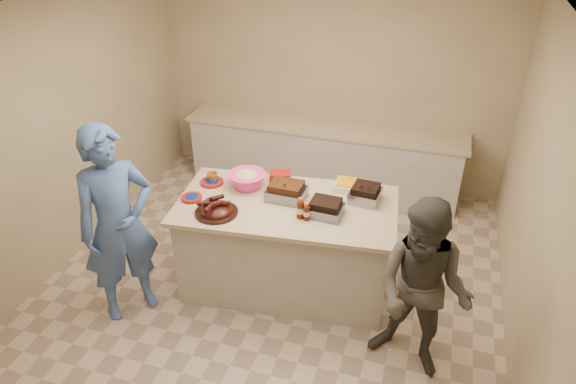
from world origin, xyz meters
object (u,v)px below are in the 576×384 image
(guest_blue, at_px, (135,306))
(rib_platter, at_px, (217,213))
(roasting_pan, at_px, (365,200))
(island, at_px, (287,283))
(guest_gray, at_px, (410,363))
(bbq_bottle_a, at_px, (307,220))
(plastic_cup, at_px, (213,182))
(coleslaw_bowl, at_px, (247,187))
(mustard_bottle, at_px, (278,196))
(bbq_bottle_b, at_px, (300,218))

(guest_blue, bearing_deg, rib_platter, -22.90)
(roasting_pan, height_order, guest_blue, roasting_pan)
(rib_platter, height_order, roasting_pan, rib_platter)
(island, xyz_separation_m, guest_gray, (1.32, -0.66, 0.00))
(guest_blue, relative_size, guest_gray, 1.18)
(bbq_bottle_a, relative_size, plastic_cup, 1.53)
(island, bearing_deg, guest_blue, -156.24)
(bbq_bottle_a, height_order, guest_blue, bbq_bottle_a)
(island, height_order, coleslaw_bowl, coleslaw_bowl)
(guest_gray, bearing_deg, plastic_cup, 175.20)
(rib_platter, relative_size, roasting_pan, 1.45)
(mustard_bottle, bearing_deg, roasting_pan, 11.86)
(bbq_bottle_b, bearing_deg, mustard_bottle, 135.92)
(guest_gray, bearing_deg, bbq_bottle_a, 172.90)
(guest_blue, bearing_deg, island, -21.63)
(plastic_cup, bearing_deg, island, -11.53)
(rib_platter, relative_size, plastic_cup, 3.57)
(mustard_bottle, xyz_separation_m, guest_gray, (1.43, -0.77, -0.97))
(roasting_pan, bearing_deg, mustard_bottle, -162.73)
(plastic_cup, xyz_separation_m, guest_gray, (2.14, -0.83, -0.97))
(roasting_pan, xyz_separation_m, guest_blue, (-2.01, -1.03, -0.97))
(rib_platter, distance_m, bbq_bottle_b, 0.76)
(bbq_bottle_a, xyz_separation_m, bbq_bottle_b, (-0.06, 0.01, -0.00))
(roasting_pan, xyz_separation_m, bbq_bottle_a, (-0.44, -0.47, 0.00))
(rib_platter, height_order, bbq_bottle_a, bbq_bottle_a)
(rib_platter, relative_size, bbq_bottle_a, 2.34)
(bbq_bottle_b, xyz_separation_m, guest_gray, (1.13, -0.48, -0.97))
(island, bearing_deg, mustard_bottle, 130.64)
(coleslaw_bowl, relative_size, plastic_cup, 3.39)
(plastic_cup, bearing_deg, rib_platter, -62.22)
(mustard_bottle, xyz_separation_m, plastic_cup, (-0.71, 0.06, 0.00))
(bbq_bottle_b, distance_m, guest_blue, 1.88)
(island, distance_m, guest_gray, 1.48)
(bbq_bottle_b, relative_size, mustard_bottle, 1.55)
(mustard_bottle, relative_size, guest_blue, 0.07)
(island, height_order, mustard_bottle, mustard_bottle)
(island, xyz_separation_m, plastic_cup, (-0.83, 0.17, 0.97))
(rib_platter, bearing_deg, guest_gray, -9.72)
(roasting_pan, bearing_deg, rib_platter, -148.23)
(island, xyz_separation_m, bbq_bottle_a, (0.25, -0.20, 0.97))
(roasting_pan, bearing_deg, guest_blue, -147.41)
(bbq_bottle_a, distance_m, guest_gray, 1.52)
(coleslaw_bowl, xyz_separation_m, plastic_cup, (-0.37, -0.01, 0.00))
(roasting_pan, xyz_separation_m, coleslaw_bowl, (-1.15, -0.10, -0.00))
(bbq_bottle_a, bearing_deg, mustard_bottle, 139.98)
(island, height_order, rib_platter, rib_platter)
(guest_gray, bearing_deg, mustard_bottle, 168.12)
(roasting_pan, xyz_separation_m, bbq_bottle_b, (-0.50, -0.46, -0.00))
(roasting_pan, xyz_separation_m, guest_gray, (0.63, -0.94, -0.97))
(coleslaw_bowl, height_order, guest_blue, coleslaw_bowl)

